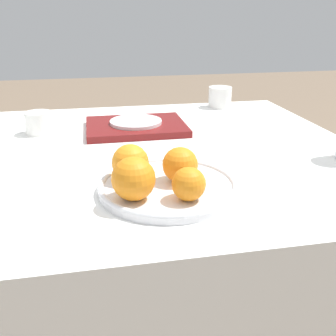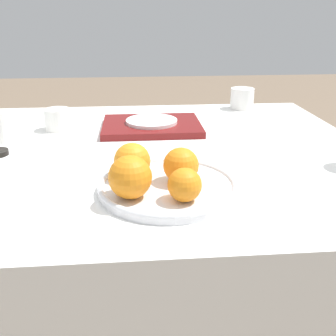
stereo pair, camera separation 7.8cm
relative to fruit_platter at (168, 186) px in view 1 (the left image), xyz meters
name	(u,v)px [view 1 (the left image)]	position (x,y,z in m)	size (l,w,h in m)	color
table	(123,270)	(-0.08, 0.26, -0.39)	(1.29, 1.00, 0.75)	white
fruit_platter	(168,186)	(0.00, 0.00, 0.00)	(0.28, 0.28, 0.02)	silver
orange_0	(180,165)	(0.03, 0.01, 0.04)	(0.07, 0.07, 0.07)	orange
orange_1	(133,179)	(-0.07, -0.05, 0.04)	(0.08, 0.08, 0.08)	orange
orange_2	(130,163)	(-0.07, 0.04, 0.04)	(0.08, 0.08, 0.08)	orange
orange_3	(189,184)	(0.02, -0.07, 0.04)	(0.06, 0.06, 0.06)	orange
serving_tray	(136,127)	(-0.01, 0.45, 0.00)	(0.30, 0.23, 0.02)	maroon
side_plate	(136,122)	(-0.01, 0.45, 0.01)	(0.16, 0.16, 0.01)	white
cup_0	(39,123)	(-0.30, 0.46, 0.02)	(0.08, 0.08, 0.07)	white
cup_2	(220,97)	(0.33, 0.69, 0.03)	(0.09, 0.09, 0.08)	white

